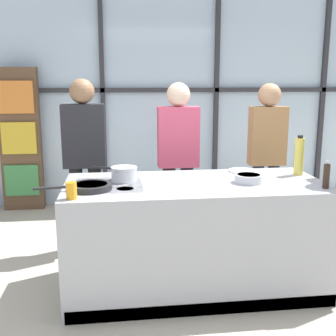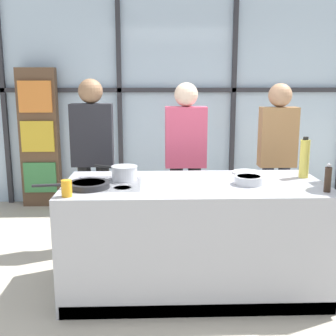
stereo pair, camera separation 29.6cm
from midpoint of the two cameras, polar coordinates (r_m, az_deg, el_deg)
The scene contains 14 objects.
ground_plane at distance 3.62m, azimuth 5.85°, elevation -15.75°, with size 18.00×18.00×0.00m, color #BCB29E.
back_window_wall at distance 5.78m, azimuth 2.66°, elevation 9.17°, with size 6.40×0.10×2.80m.
bookshelf at distance 5.78m, azimuth -15.63°, elevation 3.90°, with size 0.50×0.19×1.83m.
demo_island at distance 3.43m, azimuth 5.98°, elevation -9.23°, with size 2.04×0.92×0.88m.
spectator_far_left at distance 4.17m, azimuth -8.17°, elevation 2.08°, with size 0.40×0.24×1.68m.
spectator_center_left at distance 4.18m, azimuth 4.44°, elevation 1.84°, with size 0.40×0.23×1.65m.
spectator_center_right at distance 4.37m, azimuth 16.46°, elevation 2.01°, with size 0.37×0.23×1.64m.
frying_pan at distance 3.16m, azimuth -8.19°, elevation -2.29°, with size 0.56×0.31×0.04m.
saucepan at distance 3.38m, azimuth -3.48°, elevation -0.63°, with size 0.36×0.25×0.11m.
white_plate at distance 3.72m, azimuth 12.86°, elevation -0.59°, with size 0.24×0.24×0.01m, color white.
mixing_bowl at distance 3.32m, azimuth 13.39°, elevation -1.60°, with size 0.22×0.22×0.07m.
oil_bottle at distance 3.66m, azimuth 20.23°, elevation 1.22°, with size 0.08×0.08×0.34m.
pepper_grinder at distance 3.27m, azimuth 23.30°, elevation -1.38°, with size 0.05×0.05×0.21m.
juice_glass_near at distance 2.94m, azimuth -10.79°, elevation -2.76°, with size 0.07×0.07×0.12m, color orange.
Camera 2 is at (-0.32, -3.19, 1.67)m, focal length 45.00 mm.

